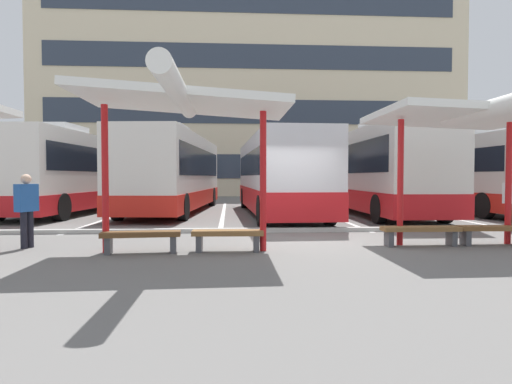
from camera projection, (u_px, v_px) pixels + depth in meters
The scene contains 22 objects.
ground_plane at pixel (305, 240), 10.83m from camera, with size 160.00×160.00×0.00m, color slate.
terminal_building at pixel (249, 102), 41.83m from camera, with size 36.05×14.35×20.57m.
coach_bus_0 at pixel (75, 173), 19.08m from camera, with size 3.55×10.81×3.72m.
coach_bus_1 at pixel (174, 173), 19.48m from camera, with size 3.60×11.46×3.75m.
coach_bus_2 at pixel (278, 177), 17.86m from camera, with size 2.87×11.39×3.48m.
coach_bus_3 at pixel (372, 172), 18.73m from camera, with size 2.65×11.67×3.83m.
coach_bus_4 at pixel (454, 175), 20.15m from camera, with size 3.11×11.18×3.61m.
lane_stripe_0 at pixel (20, 214), 18.37m from camera, with size 0.16×14.00×0.01m, color white.
lane_stripe_1 at pixel (123, 213), 18.64m from camera, with size 0.16×14.00×0.01m, color white.
lane_stripe_2 at pixel (223, 213), 18.91m from camera, with size 0.16×14.00×0.01m, color white.
lane_stripe_3 at pixel (321, 212), 19.18m from camera, with size 0.16×14.00×0.01m, color white.
lane_stripe_4 at pixel (416, 212), 19.45m from camera, with size 0.16×14.00×0.01m, color white.
lane_stripe_5 at pixel (508, 211), 19.72m from camera, with size 0.16×14.00×0.01m, color white.
waiting_shelter_1 at pixel (183, 104), 8.74m from camera, with size 4.31×4.57×3.39m.
bench_1 at pixel (141, 237), 8.91m from camera, with size 1.64×0.56×0.45m.
bench_2 at pixel (228, 236), 9.11m from camera, with size 1.52×0.47×0.45m.
waiting_shelter_2 at pixel (462, 118), 9.71m from camera, with size 3.62×4.75×3.15m.
bench_3 at pixel (420, 231), 9.83m from camera, with size 1.77×0.44×0.45m.
bench_4 at pixel (496, 231), 9.95m from camera, with size 1.73×0.51×0.45m.
platform_kerb at pixel (296, 230), 12.36m from camera, with size 44.00×0.24×0.12m, color #ADADA8.
waiting_passenger_0 at pixel (27, 205), 9.54m from camera, with size 0.40×0.52×1.65m.
waiting_passenger_2 at pixel (512, 199), 12.43m from camera, with size 0.43×0.52×1.64m.
Camera 1 is at (-1.90, -10.68, 1.59)m, focal length 30.09 mm.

